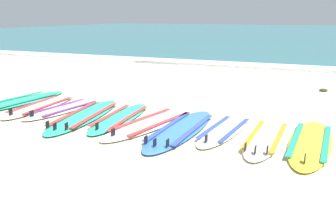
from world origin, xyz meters
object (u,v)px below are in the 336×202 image
surfboard_2 (64,109)px  surfboard_7 (224,130)px  surfboard_1 (41,106)px  surfboard_5 (151,123)px  surfboard_3 (84,116)px  surfboard_8 (266,138)px  surfboard_4 (120,118)px  surfboard_9 (310,142)px  surfboard_0 (18,102)px  surfboard_6 (181,129)px

surfboard_2 → surfboard_7: same height
surfboard_1 → surfboard_5: same height
surfboard_7 → surfboard_1: bearing=178.3°
surfboard_1 → surfboard_2: same height
surfboard_3 → surfboard_5: bearing=2.1°
surfboard_2 → surfboard_8: same height
surfboard_4 → surfboard_7: (1.98, 0.00, 0.00)m
surfboard_1 → surfboard_4: (1.97, -0.12, -0.00)m
surfboard_1 → surfboard_8: same height
surfboard_4 → surfboard_1: bearing=176.6°
surfboard_3 → surfboard_1: bearing=168.5°
surfboard_8 → surfboard_5: bearing=179.2°
surfboard_8 → surfboard_9: same height
surfboard_5 → surfboard_3: bearing=-177.9°
surfboard_8 → surfboard_9: size_ratio=0.89×
surfboard_0 → surfboard_6: 4.03m
surfboard_5 → surfboard_9: bearing=0.0°
surfboard_4 → surfboard_9: size_ratio=0.93×
surfboard_6 → surfboard_7: same height
surfboard_7 → surfboard_9: bearing=-4.0°
surfboard_1 → surfboard_5: 2.66m
surfboard_2 → surfboard_4: (1.37, -0.12, -0.00)m
surfboard_0 → surfboard_4: same height
surfboard_1 → surfboard_2: 0.60m
surfboard_3 → surfboard_4: (0.69, 0.14, -0.00)m
surfboard_6 → surfboard_9: bearing=3.9°
surfboard_3 → surfboard_4: size_ratio=1.17×
surfboard_0 → surfboard_9: (6.02, -0.32, 0.00)m
surfboard_2 → surfboard_8: size_ratio=0.97×
surfboard_5 → surfboard_6: size_ratio=1.00×
surfboard_7 → surfboard_9: (1.34, -0.09, -0.00)m
surfboard_3 → surfboard_7: same height
surfboard_6 → surfboard_5: bearing=167.5°
surfboard_1 → surfboard_6: same height
surfboard_1 → surfboard_5: bearing=-4.5°
surfboard_5 → surfboard_7: same height
surfboard_3 → surfboard_5: (1.38, 0.05, -0.00)m
surfboard_4 → surfboard_9: 3.32m
surfboard_2 → surfboard_8: bearing=-3.5°
surfboard_1 → surfboard_6: size_ratio=0.87×
surfboard_7 → surfboard_8: (0.69, -0.12, 0.00)m
surfboard_5 → surfboard_9: 2.63m
surfboard_2 → surfboard_5: bearing=-6.0°
surfboard_6 → surfboard_7: bearing=18.6°
surfboard_3 → surfboard_6: bearing=-2.4°
surfboard_2 → surfboard_6: (2.66, -0.35, 0.00)m
surfboard_9 → surfboard_5: bearing=-180.0°
surfboard_2 → surfboard_4: size_ratio=0.93×
surfboard_1 → surfboard_2: size_ratio=1.06×
surfboard_3 → surfboard_9: bearing=0.7°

